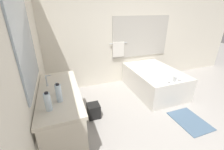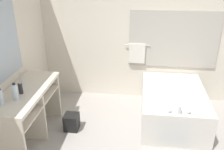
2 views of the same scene
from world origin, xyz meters
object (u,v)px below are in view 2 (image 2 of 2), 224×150
bathtub (173,104)px  water_bottle_2 (15,92)px  soap_dispenser (21,88)px  waste_bin (72,122)px  water_bottle_1 (0,97)px

bathtub → water_bottle_2: bearing=-153.6°
bathtub → soap_dispenser: 2.57m
water_bottle_2 → waste_bin: bearing=48.0°
bathtub → water_bottle_2: 2.64m
bathtub → water_bottle_1: size_ratio=6.56×
bathtub → waste_bin: size_ratio=5.62×
water_bottle_1 → water_bottle_2: bearing=50.5°
water_bottle_2 → soap_dispenser: (-0.02, 0.19, -0.04)m
bathtub → water_bottle_1: 2.82m
water_bottle_1 → waste_bin: size_ratio=0.86×
bathtub → water_bottle_2: (-2.28, -1.13, 0.69)m
water_bottle_1 → water_bottle_2: 0.20m
bathtub → water_bottle_2: size_ratio=6.29×
water_bottle_2 → soap_dispenser: bearing=95.4°
bathtub → waste_bin: 1.81m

